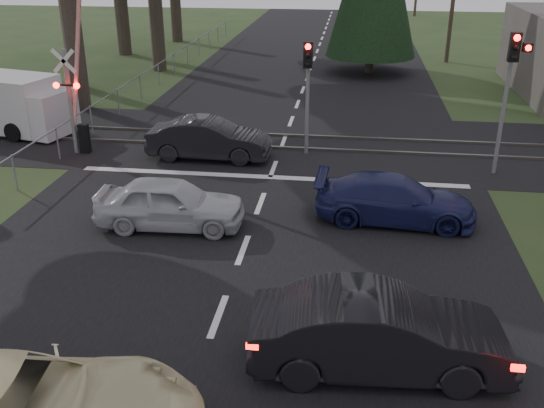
% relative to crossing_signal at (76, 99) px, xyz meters
% --- Properties ---
extents(ground, '(120.00, 120.00, 0.00)m').
position_rel_crossing_signal_xyz_m(ground, '(7.27, -9.79, -2.06)').
color(ground, '#263C1B').
rests_on(ground, ground).
extents(road, '(14.00, 100.00, 0.01)m').
position_rel_crossing_signal_xyz_m(road, '(7.27, 0.21, -2.05)').
color(road, black).
rests_on(road, ground).
extents(rail_corridor, '(120.00, 8.00, 0.01)m').
position_rel_crossing_signal_xyz_m(rail_corridor, '(7.27, 2.21, -2.05)').
color(rail_corridor, black).
rests_on(rail_corridor, ground).
extents(stop_line, '(13.00, 0.35, 0.00)m').
position_rel_crossing_signal_xyz_m(stop_line, '(7.27, -1.59, -2.05)').
color(stop_line, silver).
rests_on(stop_line, ground).
extents(rail_near, '(120.00, 0.12, 0.10)m').
position_rel_crossing_signal_xyz_m(rail_near, '(7.27, 1.41, -2.01)').
color(rail_near, '#59544C').
rests_on(rail_near, ground).
extents(rail_far, '(120.00, 0.12, 0.10)m').
position_rel_crossing_signal_xyz_m(rail_far, '(7.27, 3.01, -2.01)').
color(rail_far, '#59544C').
rests_on(rail_far, ground).
extents(crossing_signal, '(1.62, 0.38, 6.96)m').
position_rel_crossing_signal_xyz_m(crossing_signal, '(0.00, 0.00, 0.00)').
color(crossing_signal, slate).
rests_on(crossing_signal, ground).
extents(traffic_signal_right, '(0.68, 0.48, 4.70)m').
position_rel_crossing_signal_xyz_m(traffic_signal_right, '(14.82, -0.31, 1.26)').
color(traffic_signal_right, slate).
rests_on(traffic_signal_right, ground).
extents(traffic_signal_center, '(0.32, 0.48, 4.10)m').
position_rel_crossing_signal_xyz_m(traffic_signal_center, '(8.27, 0.89, 0.75)').
color(traffic_signal_center, slate).
rests_on(traffic_signal_center, ground).
extents(fence_left, '(0.10, 36.00, 1.20)m').
position_rel_crossing_signal_xyz_m(fence_left, '(-0.53, 12.71, -2.06)').
color(fence_left, slate).
rests_on(fence_left, ground).
extents(dark_hatchback, '(4.82, 1.98, 1.55)m').
position_rel_crossing_signal_xyz_m(dark_hatchback, '(10.56, -11.03, -1.28)').
color(dark_hatchback, black).
rests_on(dark_hatchback, ground).
extents(silver_car, '(4.14, 1.81, 1.39)m').
position_rel_crossing_signal_xyz_m(silver_car, '(5.06, -5.65, -1.36)').
color(silver_car, '#AFB2B8').
rests_on(silver_car, ground).
extents(blue_sedan, '(4.55, 2.04, 1.30)m').
position_rel_crossing_signal_xyz_m(blue_sedan, '(11.19, -4.48, -1.41)').
color(blue_sedan, '#181C4A').
rests_on(blue_sedan, ground).
extents(dark_car_far, '(4.41, 1.60, 1.45)m').
position_rel_crossing_signal_xyz_m(dark_car_far, '(4.85, 0.03, -1.33)').
color(dark_car_far, black).
rests_on(dark_car_far, ground).
extents(white_van, '(6.28, 3.48, 2.33)m').
position_rel_crossing_signal_xyz_m(white_van, '(-4.19, 2.26, -0.88)').
color(white_van, silver).
rests_on(white_van, ground).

